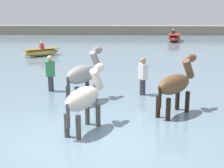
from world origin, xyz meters
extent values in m
plane|color=#84755B|center=(0.00, 0.00, 0.00)|extent=(120.00, 120.00, 0.00)
cube|color=slate|center=(0.00, 10.00, 0.16)|extent=(90.00, 90.00, 0.32)
ellipsoid|color=brown|center=(2.20, 1.68, 1.20)|extent=(1.26, 1.33, 0.55)
cylinder|color=black|center=(2.40, 2.14, 0.46)|extent=(0.13, 0.13, 0.93)
cylinder|color=black|center=(2.65, 1.92, 0.46)|extent=(0.13, 0.13, 0.93)
cylinder|color=black|center=(1.76, 1.43, 0.46)|extent=(0.13, 0.13, 0.93)
cylinder|color=black|center=(2.01, 1.21, 0.46)|extent=(0.13, 0.13, 0.93)
cylinder|color=brown|center=(2.68, 2.21, 1.55)|extent=(0.50, 0.52, 0.63)
ellipsoid|color=brown|center=(2.78, 2.31, 1.83)|extent=(0.46, 0.48, 0.23)
cylinder|color=black|center=(1.77, 1.19, 0.95)|extent=(0.09, 0.09, 0.59)
ellipsoid|color=gray|center=(-0.49, 2.72, 1.25)|extent=(1.11, 1.48, 0.57)
cylinder|color=#31312F|center=(-0.40, 3.24, 0.48)|extent=(0.13, 0.13, 0.96)
cylinder|color=#31312F|center=(-0.10, 3.07, 0.48)|extent=(0.13, 0.13, 0.96)
cylinder|color=#31312F|center=(-0.88, 2.37, 0.48)|extent=(0.13, 0.13, 0.96)
cylinder|color=#31312F|center=(-0.58, 2.20, 0.48)|extent=(0.13, 0.13, 0.96)
cylinder|color=gray|center=(-0.13, 3.37, 1.60)|extent=(0.45, 0.56, 0.65)
ellipsoid|color=gray|center=(-0.06, 3.49, 1.90)|extent=(0.41, 0.52, 0.24)
cylinder|color=#31312F|center=(-0.82, 2.13, 0.98)|extent=(0.09, 0.09, 0.61)
ellipsoid|color=beige|center=(-0.15, 0.33, 1.15)|extent=(0.94, 1.38, 0.52)
cylinder|color=#45423C|center=(-0.10, 0.82, 0.45)|extent=(0.12, 0.12, 0.89)
cylinder|color=#45423C|center=(0.19, 0.69, 0.45)|extent=(0.12, 0.12, 0.89)
cylinder|color=#45423C|center=(-0.48, -0.02, 0.45)|extent=(0.12, 0.12, 0.89)
cylinder|color=#45423C|center=(-0.19, -0.15, 0.45)|extent=(0.12, 0.12, 0.89)
cylinder|color=beige|center=(0.13, 0.96, 1.48)|extent=(0.38, 0.52, 0.60)
ellipsoid|color=beige|center=(0.19, 1.08, 1.76)|extent=(0.35, 0.49, 0.22)
cylinder|color=#45423C|center=(-0.40, -0.23, 0.91)|extent=(0.08, 0.08, 0.56)
ellipsoid|color=gold|center=(-4.57, 13.04, 0.54)|extent=(2.37, 2.20, 0.44)
cube|color=olive|center=(-4.57, 13.04, 0.79)|extent=(2.28, 2.11, 0.04)
cube|color=red|center=(-4.52, 12.98, 0.96)|extent=(0.31, 0.31, 0.30)
sphere|color=tan|center=(-4.52, 12.98, 1.20)|extent=(0.18, 0.18, 0.18)
ellipsoid|color=#BC382D|center=(5.62, 23.61, 0.64)|extent=(1.84, 3.88, 0.64)
cube|color=maroon|center=(5.62, 23.61, 0.98)|extent=(1.77, 3.72, 0.04)
cube|color=black|center=(5.96, 25.37, 1.05)|extent=(0.18, 0.15, 0.18)
cube|color=#232328|center=(5.48, 23.64, 1.15)|extent=(0.23, 0.29, 0.30)
sphere|color=beige|center=(5.48, 23.64, 1.39)|extent=(0.18, 0.18, 0.18)
cylinder|color=#383842|center=(-1.83, 4.13, 0.44)|extent=(0.20, 0.20, 0.88)
cube|color=#388E51|center=(-1.83, 4.13, 1.15)|extent=(0.37, 0.30, 0.54)
sphere|color=beige|center=(-1.83, 4.13, 1.53)|extent=(0.20, 0.20, 0.20)
cylinder|color=#383842|center=(1.47, 3.76, 0.44)|extent=(0.20, 0.20, 0.88)
cube|color=white|center=(1.47, 3.76, 1.15)|extent=(0.33, 0.38, 0.54)
sphere|color=#A37556|center=(1.47, 3.76, 1.53)|extent=(0.20, 0.20, 0.20)
cube|color=gray|center=(0.00, 32.48, 0.70)|extent=(80.00, 2.40, 1.39)
camera|label=1|loc=(0.85, -6.61, 3.16)|focal=49.26mm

